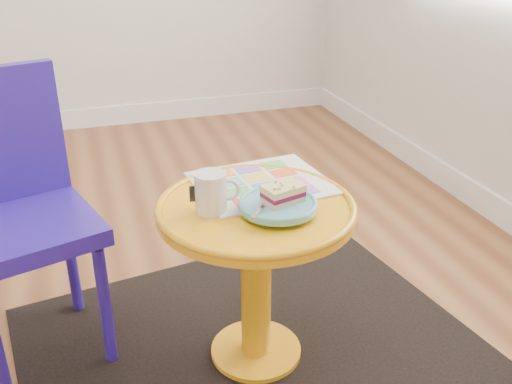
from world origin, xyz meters
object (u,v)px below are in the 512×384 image
object	(u,v)px
chair	(14,202)
side_table	(256,252)
plate	(278,206)
newspaper	(262,183)
mug	(212,191)

from	to	relation	value
chair	side_table	bearing A→B (deg)	-40.21
plate	side_table	bearing A→B (deg)	127.16
chair	plate	distance (m)	0.73
newspaper	side_table	bearing A→B (deg)	-120.62
side_table	chair	size ratio (longest dim) A/B	0.63
chair	plate	size ratio (longest dim) A/B	4.15
newspaper	plate	size ratio (longest dim) A/B	1.83
side_table	plate	distance (m)	0.17
side_table	mug	bearing A→B (deg)	177.48
side_table	newspaper	size ratio (longest dim) A/B	1.44
newspaper	mug	bearing A→B (deg)	-151.34
side_table	newspaper	distance (m)	0.20
mug	side_table	bearing A→B (deg)	6.43
plate	chair	bearing A→B (deg)	153.90
chair	plate	xyz separation A→B (m)	(0.65, -0.32, 0.04)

